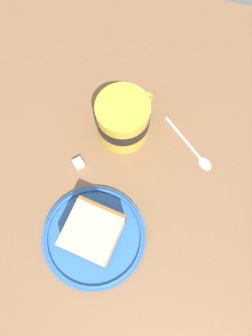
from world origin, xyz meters
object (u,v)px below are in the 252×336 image
Objects in this scene: cake_slice at (93,233)px; small_plate at (94,237)px; tea_mug at (123,119)px; sugar_cube at (79,163)px; teaspoon at (197,154)px.

small_plate is at bearing -98.65° from cake_slice.
cake_slice is 21.37cm from tea_mug.
cake_slice reaches higher than sugar_cube.
small_plate is 10.73× the size of sugar_cube.
tea_mug reaches higher than teaspoon.
sugar_cube is (-6.88, 12.23, -3.58)cm from cake_slice.
sugar_cube is at bearing -159.74° from teaspoon.
small_plate is 1.88× the size of cake_slice.
small_plate is 14.25cm from sugar_cube.
teaspoon is at bearing -4.28° from tea_mug.
cake_slice is 14.48cm from sugar_cube.
tea_mug is at bearing 90.93° from small_plate.
sugar_cube is (-6.84, 12.50, 0.03)cm from small_plate.
cake_slice is 5.71× the size of sugar_cube.
teaspoon is (14.79, 20.49, -0.48)cm from small_plate.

